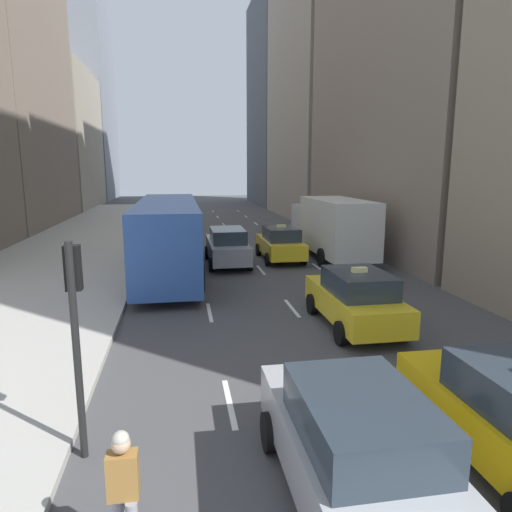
% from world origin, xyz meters
% --- Properties ---
extents(sidewalk_left, '(8.00, 66.00, 0.15)m').
position_xyz_m(sidewalk_left, '(-7.00, 27.00, 0.07)').
color(sidewalk_left, '#ADAAA3').
rests_on(sidewalk_left, ground).
extents(lane_markings, '(5.72, 56.00, 0.01)m').
position_xyz_m(lane_markings, '(2.60, 23.00, 0.01)').
color(lane_markings, white).
rests_on(lane_markings, ground).
extents(building_row_left, '(6.00, 83.75, 29.58)m').
position_xyz_m(building_row_left, '(-14.00, 41.73, 12.79)').
color(building_row_left, gray).
rests_on(building_row_left, ground).
extents(taxi_second, '(2.02, 4.40, 1.87)m').
position_xyz_m(taxi_second, '(4.00, 22.14, 0.88)').
color(taxi_second, yellow).
rests_on(taxi_second, ground).
extents(taxi_third, '(2.02, 4.40, 1.87)m').
position_xyz_m(taxi_third, '(4.00, 11.89, 0.88)').
color(taxi_third, yellow).
rests_on(taxi_third, ground).
extents(sedan_black_near, '(2.02, 4.41, 1.78)m').
position_xyz_m(sedan_black_near, '(1.20, 4.90, 0.90)').
color(sedan_black_near, '#9EA0A5').
rests_on(sedan_black_near, ground).
extents(sedan_silver_behind, '(2.02, 4.97, 1.81)m').
position_xyz_m(sedan_silver_behind, '(1.20, 21.54, 0.92)').
color(sedan_silver_behind, '#9EA0A5').
rests_on(sedan_silver_behind, ground).
extents(city_bus, '(2.80, 11.61, 3.25)m').
position_xyz_m(city_bus, '(-1.61, 20.04, 1.79)').
color(city_bus, '#2D519E').
rests_on(city_bus, ground).
extents(box_truck, '(2.58, 8.40, 3.15)m').
position_xyz_m(box_truck, '(6.80, 22.42, 1.71)').
color(box_truck, silver).
rests_on(box_truck, ground).
extents(skateboarder, '(0.36, 0.80, 1.75)m').
position_xyz_m(skateboarder, '(-1.82, 4.42, 0.96)').
color(skateboarder, brown).
rests_on(skateboarder, ground).
extents(traffic_light_pole, '(0.24, 0.42, 3.60)m').
position_xyz_m(traffic_light_pole, '(-2.75, 6.77, 2.41)').
color(traffic_light_pole, black).
rests_on(traffic_light_pole, ground).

